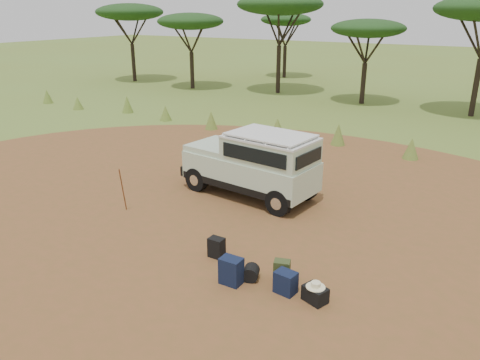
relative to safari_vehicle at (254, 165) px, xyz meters
The scene contains 13 objects.
ground 2.33m from the safari_vehicle, 85.32° to the right, with size 140.00×140.00×0.00m, color olive.
dirt_clearing 2.33m from the safari_vehicle, 85.32° to the right, with size 23.00×23.00×0.01m, color brown.
grass_fringe 6.59m from the safari_vehicle, 87.48° to the left, with size 36.60×1.60×0.90m.
acacia_treeline 18.14m from the safari_vehicle, 87.00° to the left, with size 46.70×13.20×6.26m.
safari_vehicle is the anchor object (origin of this frame).
walking_staff 3.80m from the safari_vehicle, 130.63° to the right, with size 0.03×0.03×1.32m, color brown.
backpack_black 3.87m from the safari_vehicle, 72.68° to the right, with size 0.34×0.25×0.47m, color black.
backpack_navy 4.86m from the safari_vehicle, 65.42° to the right, with size 0.44×0.31×0.58m, color #101532.
backpack_olive 4.74m from the safari_vehicle, 52.87° to the right, with size 0.33×0.24×0.46m, color #364720.
duffel_navy 5.18m from the safari_vehicle, 52.94° to the right, with size 0.41×0.31×0.46m, color #101532.
hard_case 5.57m from the safari_vehicle, 47.66° to the right, with size 0.45×0.32×0.32m, color black.
stuff_sack 4.71m from the safari_vehicle, 60.66° to the right, with size 0.33×0.33×0.33m, color black.
safari_hat 5.54m from the safari_vehicle, 47.66° to the right, with size 0.37×0.37×0.11m.
Camera 1 is at (6.30, -9.21, 5.29)m, focal length 35.00 mm.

